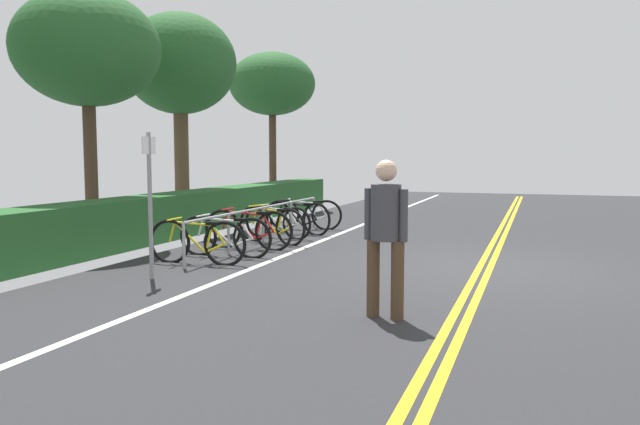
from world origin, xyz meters
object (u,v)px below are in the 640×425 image
tree_extra (272,85)px  bicycle_6 (305,215)px  bicycle_4 (278,222)px  pedestrian (386,228)px  tree_far_right (180,66)px  bicycle_1 (225,236)px  tree_mid (87,50)px  bicycle_2 (248,229)px  bicycle_0 (197,242)px  bike_rack (263,215)px  sign_post_near (150,191)px  bicycle_3 (271,225)px  bicycle_5 (297,217)px

tree_extra → bicycle_6: bearing=-149.2°
bicycle_4 → bicycle_6: (1.56, -0.04, 0.01)m
pedestrian → tree_far_right: (7.10, 6.88, 2.94)m
bicycle_1 → tree_extra: bearing=18.9°
tree_mid → bicycle_6: bearing=-43.8°
bicycle_6 → tree_mid: (-3.39, 3.25, 3.42)m
tree_far_right → pedestrian: bearing=-135.9°
bicycle_6 → bicycle_2: bearing=-178.7°
bicycle_1 → bicycle_6: size_ratio=1.03×
bicycle_1 → tree_extra: size_ratio=0.35×
bicycle_4 → bicycle_0: bearing=-179.5°
bike_rack → tree_extra: (7.68, 3.16, 3.44)m
bicycle_2 → sign_post_near: bearing=179.1°
bicycle_4 → tree_mid: (-1.83, 3.22, 3.43)m
bicycle_2 → tree_far_right: tree_far_right is taller
bicycle_2 → tree_far_right: 5.80m
bicycle_6 → bike_rack: bearing=-179.3°
bicycle_1 → tree_extra: 10.52m
bicycle_4 → bicycle_6: 1.56m
bicycle_3 → sign_post_near: sign_post_near is taller
bicycle_2 → bicycle_5: (2.41, -0.03, -0.01)m
bicycle_1 → tree_far_right: bearing=39.5°
bicycle_6 → tree_extra: 7.12m
tree_far_right → bicycle_4: bearing=-115.2°
bicycle_5 → sign_post_near: 5.47m
tree_extra → pedestrian: bearing=-151.5°
sign_post_near → bicycle_2: bearing=-0.9°
bike_rack → bicycle_4: (0.86, 0.07, -0.22)m
bicycle_0 → tree_extra: bearing=17.1°
bicycle_4 → tree_far_right: 5.06m
bicycle_3 → sign_post_near: 3.93m
bicycle_0 → bicycle_1: (0.80, -0.08, -0.01)m
bicycle_2 → pedestrian: 5.34m
bicycle_1 → bicycle_4: bearing=2.4°
bicycle_4 → bicycle_5: (0.78, -0.13, 0.02)m
bicycle_3 → bicycle_5: bicycle_3 is taller
bike_rack → bicycle_3: (0.07, -0.14, -0.19)m
bicycle_3 → bicycle_6: bicycle_3 is taller
sign_post_near → tree_far_right: tree_far_right is taller
bike_rack → pedestrian: size_ratio=3.47×
bicycle_3 → tree_mid: bearing=106.9°
bicycle_5 → bicycle_6: 0.79m
bicycle_2 → bicycle_5: bicycle_2 is taller
bicycle_3 → tree_extra: tree_extra is taller
bicycle_3 → pedestrian: bearing=-144.3°
sign_post_near → tree_far_right: size_ratio=0.40×
bicycle_2 → bicycle_0: bearing=177.4°
bicycle_2 → pedestrian: size_ratio=1.06×
bicycle_6 → tree_mid: size_ratio=0.34×
bike_rack → tree_extra: 8.99m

